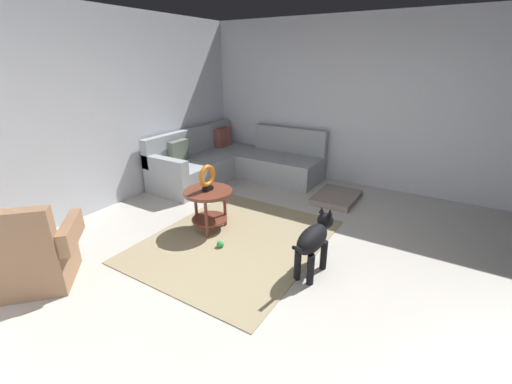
% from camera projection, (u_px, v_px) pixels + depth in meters
% --- Properties ---
extents(ground_plane, '(6.00, 6.00, 0.10)m').
position_uv_depth(ground_plane, '(282.00, 268.00, 3.56)').
color(ground_plane, beige).
extents(wall_back, '(6.00, 0.12, 2.70)m').
position_uv_depth(wall_back, '(91.00, 114.00, 4.47)').
color(wall_back, silver).
rests_on(wall_back, ground_plane).
extents(wall_right, '(0.12, 6.00, 2.70)m').
position_uv_depth(wall_right, '(368.00, 105.00, 5.36)').
color(wall_right, silver).
rests_on(wall_right, ground_plane).
extents(area_rug, '(2.30, 1.90, 0.01)m').
position_uv_depth(area_rug, '(236.00, 240.00, 4.00)').
color(area_rug, tan).
rests_on(area_rug, ground_plane).
extents(sectional_couch, '(2.20, 2.25, 0.88)m').
position_uv_depth(sectional_couch, '(233.00, 163.00, 5.99)').
color(sectional_couch, '#9EA3A8').
rests_on(sectional_couch, ground_plane).
extents(armchair, '(0.99, 0.99, 0.88)m').
position_uv_depth(armchair, '(33.00, 256.00, 3.10)').
color(armchair, '#936B4C').
rests_on(armchair, ground_plane).
extents(side_table, '(0.60, 0.60, 0.54)m').
position_uv_depth(side_table, '(208.00, 200.00, 4.11)').
color(side_table, brown).
rests_on(side_table, ground_plane).
extents(torus_sculpture, '(0.28, 0.08, 0.33)m').
position_uv_depth(torus_sculpture, '(207.00, 177.00, 4.00)').
color(torus_sculpture, black).
rests_on(torus_sculpture, side_table).
extents(dog_bed_mat, '(0.80, 0.60, 0.09)m').
position_uv_depth(dog_bed_mat, '(336.00, 197.00, 5.13)').
color(dog_bed_mat, gray).
rests_on(dog_bed_mat, ground_plane).
extents(dog, '(0.85, 0.24, 0.63)m').
position_uv_depth(dog, '(314.00, 239.00, 3.28)').
color(dog, black).
rests_on(dog, ground_plane).
extents(dog_toy_ball, '(0.09, 0.09, 0.09)m').
position_uv_depth(dog_toy_ball, '(220.00, 244.00, 3.84)').
color(dog_toy_ball, green).
rests_on(dog_toy_ball, ground_plane).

